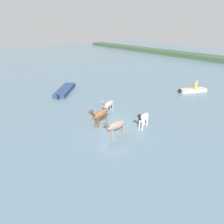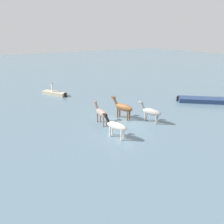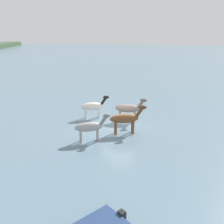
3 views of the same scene
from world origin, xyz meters
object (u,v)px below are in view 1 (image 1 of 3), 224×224
at_px(horse_pinto_flank, 144,118).
at_px(horse_mid_herd, 116,126).
at_px(person_boatman_standing, 196,85).
at_px(horse_lead, 100,115).
at_px(boat_motor_center, 192,91).
at_px(horse_chestnut_trailing, 109,104).
at_px(boat_skiff_near, 65,91).

bearing_deg(horse_pinto_flank, horse_mid_herd, -27.18).
relative_size(horse_mid_herd, person_boatman_standing, 2.13).
bearing_deg(horse_lead, horse_pinto_flank, 120.03).
bearing_deg(boat_motor_center, horse_pinto_flank, -143.41).
height_order(horse_lead, horse_pinto_flank, horse_lead).
xyz_separation_m(horse_pinto_flank, horse_chestnut_trailing, (-4.49, -0.71, 0.01)).
height_order(horse_pinto_flank, horse_chestnut_trailing, horse_chestnut_trailing).
height_order(horse_mid_herd, horse_chestnut_trailing, horse_mid_herd).
bearing_deg(horse_lead, horse_mid_herd, 73.43).
bearing_deg(boat_motor_center, person_boatman_standing, -26.12).
bearing_deg(person_boatman_standing, horse_lead, -91.40).
xyz_separation_m(horse_mid_herd, horse_pinto_flank, (0.39, 2.97, -0.06)).
relative_size(boat_motor_center, boat_skiff_near, 0.76).
bearing_deg(horse_pinto_flank, horse_chestnut_trailing, -100.70).
xyz_separation_m(horse_lead, horse_mid_herd, (2.47, -0.04, -0.06)).
distance_m(boat_motor_center, person_boatman_standing, 1.01).
xyz_separation_m(boat_skiff_near, person_boatman_standing, (11.62, 15.07, 0.93)).
height_order(horse_lead, person_boatman_standing, horse_lead).
distance_m(horse_chestnut_trailing, person_boatman_standing, 14.36).
height_order(horse_pinto_flank, person_boatman_standing, horse_pinto_flank).
bearing_deg(boat_skiff_near, horse_chestnut_trailing, -133.43).
distance_m(horse_pinto_flank, boat_motor_center, 13.61).
bearing_deg(person_boatman_standing, boat_skiff_near, -127.63).
xyz_separation_m(horse_pinto_flank, boat_motor_center, (-2.71, 13.31, -0.87)).
relative_size(horse_mid_herd, horse_pinto_flank, 1.07).
distance_m(horse_lead, horse_pinto_flank, 4.10).
relative_size(horse_lead, boat_skiff_near, 0.49).
bearing_deg(horse_chestnut_trailing, horse_pinto_flank, 79.63).
distance_m(horse_lead, horse_mid_herd, 2.47).
xyz_separation_m(horse_chestnut_trailing, boat_motor_center, (1.78, 14.02, -0.88)).
xyz_separation_m(horse_pinto_flank, boat_skiff_near, (-14.08, -1.57, -0.84)).
xyz_separation_m(boat_motor_center, person_boatman_standing, (0.25, 0.20, 0.96)).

